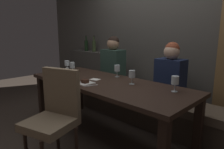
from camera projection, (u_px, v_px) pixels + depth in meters
The scene contains 19 objects.
ground at pixel (106, 136), 2.66m from camera, with size 9.00×9.00×0.00m, color #382D26.
back_wall_tiled at pixel (161, 22), 3.20m from camera, with size 6.00×0.12×3.00m, color #4C4944.
back_counter at pixel (91, 73), 4.35m from camera, with size 1.10×0.28×0.95m, color #413E3A.
dining_table at pixel (106, 88), 2.52m from camera, with size 2.20×0.84×0.74m.
banquette_bench at pixel (139, 106), 3.10m from camera, with size 2.50×0.44×0.45m.
chair_near_side at pixel (55, 112), 2.03m from camera, with size 0.55×0.55×0.98m.
diner_redhead at pixel (113, 63), 3.33m from camera, with size 0.36×0.24×0.83m.
diner_bearded at pixel (170, 73), 2.65m from camera, with size 0.36×0.24×0.77m.
wine_bottle_dark_red at pixel (86, 45), 4.33m from camera, with size 0.08×0.08×0.33m.
wine_bottle_pale_label at pixel (94, 46), 4.15m from camera, with size 0.08×0.08×0.33m.
wine_glass_near_left at pixel (175, 81), 2.06m from camera, with size 0.08×0.08×0.16m.
wine_glass_center_back at pixel (132, 74), 2.36m from camera, with size 0.08×0.08×0.16m.
wine_glass_center_front at pixel (67, 64), 3.20m from camera, with size 0.08×0.08×0.16m.
wine_glass_far_left at pixel (117, 68), 2.76m from camera, with size 0.08×0.08×0.16m.
wine_glass_near_right at pixel (72, 65), 3.00m from camera, with size 0.08×0.08×0.16m.
espresso_cup at pixel (67, 70), 3.10m from camera, with size 0.12×0.12×0.06m.
dessert_plate at pixel (85, 82), 2.41m from camera, with size 0.19×0.19×0.05m.
fork_on_table at pixel (91, 86), 2.30m from camera, with size 0.02×0.17×0.01m, color silver.
folded_napkin at pixel (95, 80), 2.60m from camera, with size 0.11×0.10×0.01m, color silver.
Camera 1 is at (1.76, -1.68, 1.34)m, focal length 32.47 mm.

